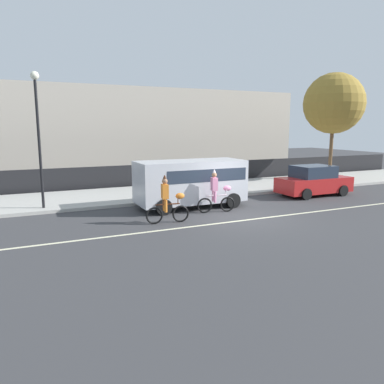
{
  "coord_description": "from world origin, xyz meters",
  "views": [
    {
      "loc": [
        -8.26,
        -12.88,
        3.7
      ],
      "look_at": [
        -1.76,
        1.2,
        1.0
      ],
      "focal_mm": 35.0,
      "sensor_mm": 36.0,
      "label": 1
    }
  ],
  "objects_px": {
    "parade_cyclist_pink": "(217,193)",
    "parked_car_red": "(314,181)",
    "street_lamp_post": "(38,120)",
    "pedestrian_onlooker": "(236,171)",
    "parade_cyclist_orange": "(168,202)",
    "parked_van_silver": "(192,180)"
  },
  "relations": [
    {
      "from": "parade_cyclist_pink",
      "to": "street_lamp_post",
      "type": "xyz_separation_m",
      "value": [
        -6.88,
        3.44,
        3.15
      ]
    },
    {
      "from": "parked_car_red",
      "to": "street_lamp_post",
      "type": "height_order",
      "value": "street_lamp_post"
    },
    {
      "from": "parade_cyclist_orange",
      "to": "parked_car_red",
      "type": "bearing_deg",
      "value": 13.64
    },
    {
      "from": "parade_cyclist_orange",
      "to": "parade_cyclist_pink",
      "type": "relative_size",
      "value": 1.0
    },
    {
      "from": "parade_cyclist_pink",
      "to": "parked_van_silver",
      "type": "xyz_separation_m",
      "value": [
        -0.51,
        1.46,
        0.44
      ]
    },
    {
      "from": "parade_cyclist_pink",
      "to": "pedestrian_onlooker",
      "type": "xyz_separation_m",
      "value": [
        4.53,
        5.79,
        0.17
      ]
    },
    {
      "from": "parade_cyclist_pink",
      "to": "pedestrian_onlooker",
      "type": "relative_size",
      "value": 1.19
    },
    {
      "from": "parade_cyclist_pink",
      "to": "street_lamp_post",
      "type": "distance_m",
      "value": 8.31
    },
    {
      "from": "parade_cyclist_orange",
      "to": "pedestrian_onlooker",
      "type": "bearing_deg",
      "value": 42.95
    },
    {
      "from": "street_lamp_post",
      "to": "pedestrian_onlooker",
      "type": "distance_m",
      "value": 12.02
    },
    {
      "from": "parade_cyclist_pink",
      "to": "parked_car_red",
      "type": "distance_m",
      "value": 6.94
    },
    {
      "from": "parked_car_red",
      "to": "parade_cyclist_orange",
      "type": "bearing_deg",
      "value": -166.36
    },
    {
      "from": "parked_van_silver",
      "to": "parade_cyclist_orange",
      "type": "bearing_deg",
      "value": -132.16
    },
    {
      "from": "pedestrian_onlooker",
      "to": "parade_cyclist_orange",
      "type": "bearing_deg",
      "value": -137.05
    },
    {
      "from": "parked_van_silver",
      "to": "parked_car_red",
      "type": "distance_m",
      "value": 7.32
    },
    {
      "from": "parade_cyclist_pink",
      "to": "pedestrian_onlooker",
      "type": "distance_m",
      "value": 7.35
    },
    {
      "from": "parade_cyclist_orange",
      "to": "street_lamp_post",
      "type": "height_order",
      "value": "street_lamp_post"
    },
    {
      "from": "parked_van_silver",
      "to": "parade_cyclist_pink",
      "type": "bearing_deg",
      "value": -70.78
    },
    {
      "from": "street_lamp_post",
      "to": "pedestrian_onlooker",
      "type": "bearing_deg",
      "value": 11.65
    },
    {
      "from": "parade_cyclist_orange",
      "to": "parked_van_silver",
      "type": "bearing_deg",
      "value": 47.84
    },
    {
      "from": "parked_car_red",
      "to": "parade_cyclist_pink",
      "type": "bearing_deg",
      "value": -168.13
    },
    {
      "from": "pedestrian_onlooker",
      "to": "street_lamp_post",
      "type": "bearing_deg",
      "value": -168.35
    }
  ]
}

